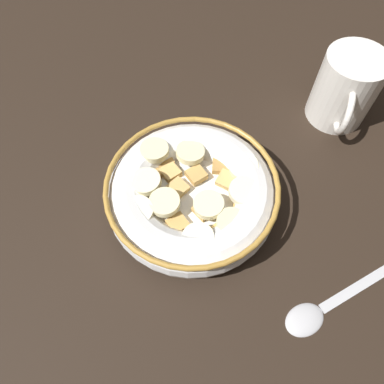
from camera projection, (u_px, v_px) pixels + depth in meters
The scene contains 4 objects.
ground_plane at pixel (192, 208), 43.09cm from camera, with size 97.63×97.63×2.00cm, color black.
cereal_bowl at pixel (192, 194), 39.92cm from camera, with size 19.00×19.00×5.04cm.
spoon at pixel (322, 309), 35.95cm from camera, with size 11.40×12.36×0.80cm.
coffee_mug at pixel (345, 89), 45.15cm from camera, with size 10.66×7.68×9.24cm.
Camera 1 is at (19.07, 4.67, 37.41)cm, focal length 33.52 mm.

